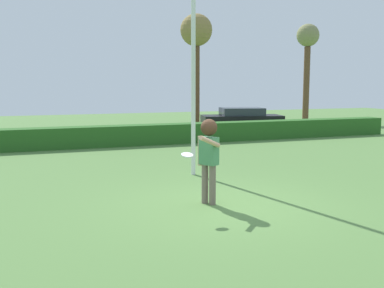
% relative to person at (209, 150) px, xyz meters
% --- Properties ---
extents(ground_plane, '(60.00, 60.00, 0.00)m').
position_rel_person_xyz_m(ground_plane, '(0.24, -0.19, -1.15)').
color(ground_plane, '#537C3E').
extents(person, '(0.60, 0.78, 1.79)m').
position_rel_person_xyz_m(person, '(0.00, 0.00, 0.00)').
color(person, '#756258').
rests_on(person, ground).
extents(frisbee, '(0.24, 0.23, 0.08)m').
position_rel_person_xyz_m(frisbee, '(-0.66, -0.53, 0.00)').
color(frisbee, white).
extents(lamppost, '(0.24, 0.24, 7.00)m').
position_rel_person_xyz_m(lamppost, '(0.82, 3.06, 2.67)').
color(lamppost, silver).
rests_on(lamppost, ground).
extents(hedge_row, '(25.85, 0.90, 0.83)m').
position_rel_person_xyz_m(hedge_row, '(0.24, 9.69, -0.74)').
color(hedge_row, '#285B1F').
rests_on(hedge_row, ground).
extents(parked_car_black, '(4.47, 2.58, 1.25)m').
position_rel_person_xyz_m(parked_car_black, '(7.36, 13.08, -0.47)').
color(parked_car_black, black).
rests_on(parked_car_black, ground).
extents(bare_elm_tree, '(1.51, 1.51, 6.50)m').
position_rel_person_xyz_m(bare_elm_tree, '(14.70, 17.98, 3.94)').
color(bare_elm_tree, brown).
rests_on(bare_elm_tree, ground).
extents(maple_tree, '(1.82, 1.82, 6.44)m').
position_rel_person_xyz_m(maple_tree, '(5.89, 16.01, 4.04)').
color(maple_tree, brown).
rests_on(maple_tree, ground).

